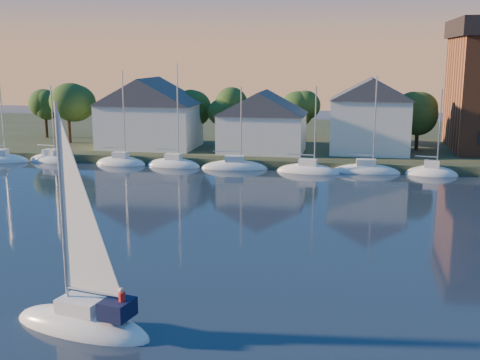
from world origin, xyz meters
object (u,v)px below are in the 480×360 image
(hero_sailboat, at_px, (84,319))
(clubhouse_east, at_px, (370,115))
(clubhouse_centre, at_px, (262,121))
(clubhouse_west, at_px, (149,112))

(hero_sailboat, bearing_deg, clubhouse_east, -93.38)
(clubhouse_centre, distance_m, clubhouse_east, 14.17)
(clubhouse_east, height_order, hero_sailboat, hero_sailboat)
(hero_sailboat, bearing_deg, clubhouse_west, -62.14)
(clubhouse_west, height_order, hero_sailboat, hero_sailboat)
(clubhouse_west, bearing_deg, clubhouse_centre, -3.58)
(clubhouse_west, relative_size, hero_sailboat, 1.08)
(clubhouse_west, distance_m, hero_sailboat, 55.46)
(clubhouse_west, xyz_separation_m, hero_sailboat, (14.88, -53.15, -5.39))
(clubhouse_west, bearing_deg, clubhouse_east, 1.91)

